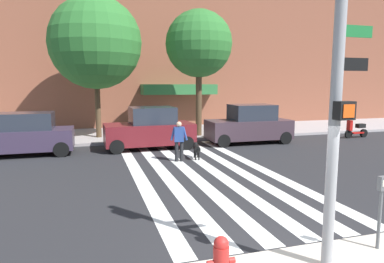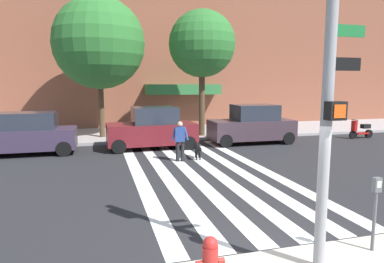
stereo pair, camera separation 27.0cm
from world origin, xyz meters
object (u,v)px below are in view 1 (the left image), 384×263
traffic_light_pole (341,59)px  parking_meter_curbside (381,202)px  parked_car_third_in_line (249,125)px  pedestrian_bystander (254,117)px  street_tree_nearest (95,43)px  dog_on_leash (196,148)px  street_tree_middle (199,44)px  parked_scooter (356,130)px  parked_car_behind_first (150,129)px  pedestrian_dog_walker (179,139)px  parked_car_near_curb (19,135)px  fire_hydrant (221,261)px

traffic_light_pole → parking_meter_curbside: traffic_light_pole is taller
parked_car_third_in_line → pedestrian_bystander: parked_car_third_in_line is taller
street_tree_nearest → dog_on_leash: (3.79, -6.30, -4.89)m
street_tree_middle → parked_scooter: bearing=-16.6°
parked_car_behind_first → pedestrian_dog_walker: size_ratio=2.62×
parked_car_behind_first → pedestrian_dog_walker: bearing=-78.6°
parked_car_near_curb → pedestrian_bystander: parked_car_near_curb is taller
street_tree_middle → pedestrian_bystander: size_ratio=4.34×
parking_meter_curbside → parked_car_near_curb: (-7.95, 11.74, -0.11)m
parked_scooter → pedestrian_dog_walker: (-11.51, -3.00, 0.45)m
parking_meter_curbside → street_tree_middle: (1.12, 14.20, 4.32)m
traffic_light_pole → parked_car_behind_first: (-0.88, 12.02, -2.57)m
parked_scooter → pedestrian_dog_walker: bearing=-165.4°
fire_hydrant → street_tree_middle: street_tree_middle is taller
parked_car_near_curb → parked_car_behind_first: size_ratio=1.07×
parked_car_behind_first → parked_car_third_in_line: size_ratio=0.97×
fire_hydrant → parked_scooter: 17.68m
fire_hydrant → parked_scooter: bearing=41.9°
parking_meter_curbside → pedestrian_bystander: bearing=71.3°
pedestrian_dog_walker → parked_car_near_curb: bearing=153.7°
street_tree_nearest → pedestrian_dog_walker: size_ratio=4.70×
fire_hydrant → parked_car_near_curb: (-4.77, 11.98, 0.39)m
pedestrian_bystander → dog_on_leash: bearing=-133.9°
parked_car_near_curb → street_tree_middle: bearing=15.2°
parked_scooter → pedestrian_bystander: size_ratio=1.00×
parking_meter_curbside → street_tree_middle: bearing=85.5°
street_tree_nearest → parked_car_third_in_line: bearing=-24.1°
parking_meter_curbside → parked_car_third_in_line: bearing=74.9°
fire_hydrant → pedestrian_bystander: size_ratio=0.47×
parking_meter_curbside → parked_car_behind_first: parked_car_behind_first is taller
parked_car_third_in_line → street_tree_nearest: size_ratio=0.58×
parked_car_behind_first → parked_car_third_in_line: 5.33m
street_tree_middle → street_tree_nearest: bearing=170.4°
parked_car_near_curb → street_tree_nearest: bearing=44.7°
parked_scooter → street_tree_middle: 10.45m
traffic_light_pole → pedestrian_bystander: (6.30, 15.08, -2.44)m
parked_car_third_in_line → pedestrian_dog_walker: (-4.69, -3.17, -0.04)m
street_tree_middle → pedestrian_bystander: street_tree_middle is taller
fire_hydrant → street_tree_nearest: (-1.31, 15.39, 4.82)m
street_tree_nearest → pedestrian_bystander: street_tree_nearest is taller
traffic_light_pole → parked_car_near_curb: 13.99m
parked_car_behind_first → street_tree_nearest: 6.03m
fire_hydrant → parked_car_third_in_line: parked_car_third_in_line is taller
parked_car_third_in_line → street_tree_middle: size_ratio=0.62×
parked_car_near_curb → parked_scooter: bearing=-0.5°
street_tree_nearest → traffic_light_pole: bearing=-78.3°
parked_car_behind_first → street_tree_middle: 6.03m
parking_meter_curbside → parked_car_behind_first: size_ratio=0.32×
fire_hydrant → street_tree_nearest: bearing=94.9°
pedestrian_bystander → parked_car_third_in_line: bearing=-121.3°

